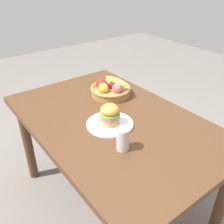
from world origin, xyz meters
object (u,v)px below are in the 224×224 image
object	(u,v)px
plate	(110,124)
fruit_basket	(110,89)
soda_can	(123,139)
sandwich	(110,114)

from	to	relation	value
plate	fruit_basket	size ratio (longest dim) A/B	0.95
plate	soda_can	distance (m)	0.24
sandwich	fruit_basket	xyz separation A→B (m)	(-0.31, 0.24, -0.02)
plate	fruit_basket	xyz separation A→B (m)	(-0.31, 0.24, 0.04)
plate	soda_can	world-z (taller)	soda_can
sandwich	soda_can	xyz separation A→B (m)	(0.22, -0.08, -0.01)
sandwich	plate	bearing A→B (deg)	-90.00
soda_can	sandwich	bearing A→B (deg)	159.61
sandwich	fruit_basket	world-z (taller)	same
sandwich	soda_can	size ratio (longest dim) A/B	0.98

